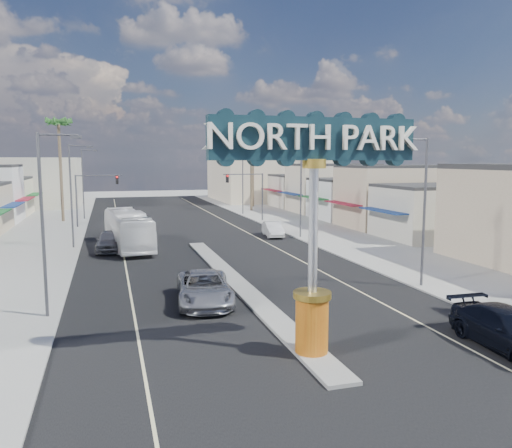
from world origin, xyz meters
TOP-DOWN VIEW (x-y plane):
  - ground at (0.00, 30.00)m, footprint 160.00×160.00m
  - road at (0.00, 30.00)m, footprint 20.00×120.00m
  - median_island at (0.00, 14.00)m, footprint 1.30×30.00m
  - sidewalk_left at (-14.00, 30.00)m, footprint 8.00×120.00m
  - sidewalk_right at (14.00, 30.00)m, footprint 8.00×120.00m
  - storefront_row_right at (24.00, 43.00)m, footprint 12.00×42.00m
  - backdrop_far_left at (-22.00, 75.00)m, footprint 20.00×20.00m
  - backdrop_far_right at (22.00, 75.00)m, footprint 20.00×20.00m
  - gateway_sign at (0.00, 1.98)m, footprint 8.20×1.50m
  - traffic_signal_left at (-9.18, 43.99)m, footprint 5.09×0.45m
  - traffic_signal_right at (9.18, 43.99)m, footprint 5.09×0.45m
  - streetlight_l_near at (-10.43, 10.00)m, footprint 2.03×0.22m
  - streetlight_l_mid at (-10.43, 30.00)m, footprint 2.03×0.22m
  - streetlight_l_far at (-10.43, 52.00)m, footprint 2.03×0.22m
  - streetlight_r_near at (10.43, 10.00)m, footprint 2.03×0.22m
  - streetlight_r_mid at (10.43, 30.00)m, footprint 2.03×0.22m
  - streetlight_r_far at (10.43, 52.00)m, footprint 2.03×0.22m
  - palm_left_far at (-13.00, 50.00)m, footprint 2.60×2.60m
  - palm_right_mid at (13.00, 56.00)m, footprint 2.60×2.60m
  - palm_right_far at (15.00, 62.00)m, footprint 2.60×2.60m
  - suv_left at (-2.74, 10.34)m, footprint 3.49×6.39m
  - suv_right at (7.99, 0.28)m, footprint 2.52×5.80m
  - car_parked_left at (-7.54, 27.87)m, footprint 2.54×5.40m
  - car_parked_right at (8.25, 31.58)m, footprint 2.10×4.64m
  - city_bus at (-5.99, 29.06)m, footprint 3.99×11.97m

SIDE VIEW (x-z plane):
  - ground at x=0.00m, z-range 0.00..0.00m
  - road at x=0.00m, z-range 0.00..0.01m
  - sidewalk_left at x=-14.00m, z-range 0.00..0.12m
  - sidewalk_right at x=14.00m, z-range 0.00..0.12m
  - median_island at x=0.00m, z-range 0.00..0.16m
  - car_parked_right at x=8.25m, z-range 0.00..1.48m
  - suv_right at x=7.99m, z-range 0.00..1.66m
  - suv_left at x=-2.74m, z-range 0.00..1.70m
  - car_parked_left at x=-7.54m, z-range 0.00..1.79m
  - city_bus at x=-5.99m, z-range 0.00..3.27m
  - storefront_row_right at x=24.00m, z-range 0.00..6.00m
  - backdrop_far_left at x=-22.00m, z-range 0.00..8.00m
  - backdrop_far_right at x=22.00m, z-range 0.00..8.00m
  - traffic_signal_left at x=-9.18m, z-range 1.27..7.27m
  - traffic_signal_right at x=9.18m, z-range 1.27..7.27m
  - streetlight_l_near at x=-10.43m, z-range 0.57..9.57m
  - streetlight_l_mid at x=-10.43m, z-range 0.57..9.57m
  - streetlight_l_far at x=-10.43m, z-range 0.57..9.57m
  - streetlight_r_near at x=10.43m, z-range 0.57..9.57m
  - streetlight_r_mid at x=10.43m, z-range 0.57..9.57m
  - streetlight_r_far at x=10.43m, z-range 0.57..9.57m
  - gateway_sign at x=0.00m, z-range 1.35..10.50m
  - palm_right_mid at x=13.00m, z-range 4.55..16.65m
  - palm_left_far at x=-13.00m, z-range 4.95..18.05m
  - palm_right_far at x=15.00m, z-range 5.34..19.44m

